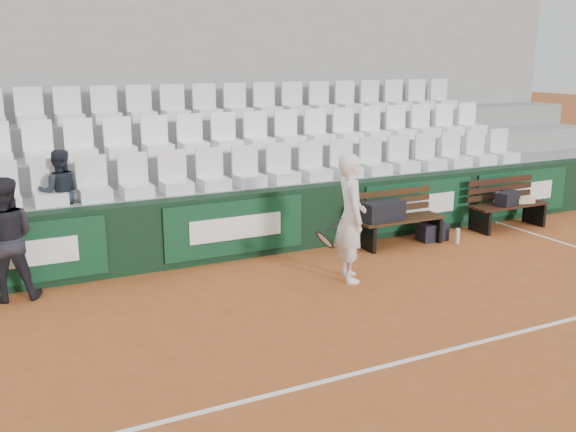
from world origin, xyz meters
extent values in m
plane|color=#A85326|center=(0.00, 0.00, 0.00)|extent=(80.00, 80.00, 0.00)
cube|color=white|center=(0.00, 0.00, 0.00)|extent=(18.00, 0.06, 0.01)
cube|color=black|center=(0.00, 4.00, 0.50)|extent=(18.00, 0.30, 1.00)
cube|color=#0C381E|center=(-3.20, 3.83, 0.52)|extent=(2.20, 0.04, 0.82)
cube|color=#0C381E|center=(-0.20, 3.83, 0.52)|extent=(2.20, 0.04, 0.82)
cube|color=#0C381E|center=(3.20, 3.83, 0.52)|extent=(2.20, 0.04, 0.82)
cube|color=#0C381E|center=(5.60, 3.83, 0.52)|extent=(2.20, 0.04, 0.82)
cube|color=gray|center=(0.00, 4.62, 0.50)|extent=(18.00, 0.95, 1.00)
cube|color=gray|center=(0.00, 5.58, 0.72)|extent=(18.00, 0.95, 1.45)
cube|color=gray|center=(0.00, 6.53, 0.95)|extent=(18.00, 0.95, 1.90)
cube|color=gray|center=(0.00, 7.15, 2.20)|extent=(18.00, 0.30, 4.40)
cube|color=white|center=(0.00, 4.45, 1.31)|extent=(11.90, 0.44, 0.63)
cube|color=white|center=(0.00, 5.40, 1.77)|extent=(11.90, 0.44, 0.63)
cube|color=silver|center=(0.00, 6.35, 2.21)|extent=(11.90, 0.44, 0.63)
cube|color=#372110|center=(2.52, 3.43, 0.23)|extent=(1.50, 0.56, 0.45)
cube|color=black|center=(4.87, 3.42, 0.23)|extent=(1.50, 0.56, 0.45)
cube|color=black|center=(2.18, 3.44, 0.60)|extent=(0.75, 0.39, 0.31)
cube|color=black|center=(4.79, 3.38, 0.57)|extent=(0.55, 0.38, 0.23)
cube|color=#D0C486|center=(5.18, 3.38, 0.49)|extent=(0.36, 0.30, 0.09)
cube|color=black|center=(3.17, 3.40, 0.15)|extent=(0.49, 0.31, 0.29)
cylinder|color=silver|center=(1.62, 3.37, 0.12)|extent=(0.07, 0.07, 0.24)
cylinder|color=silver|center=(3.43, 3.07, 0.13)|extent=(0.07, 0.07, 0.25)
imported|color=white|center=(0.90, 2.37, 0.88)|extent=(0.60, 0.74, 1.76)
torus|color=black|center=(0.50, 2.37, 0.62)|extent=(0.19, 0.30, 0.26)
cylinder|color=black|center=(0.63, 2.37, 0.81)|extent=(0.26, 0.03, 0.20)
imported|color=black|center=(-3.36, 3.65, 0.79)|extent=(0.83, 0.68, 1.58)
imported|color=black|center=(-2.56, 4.50, 1.60)|extent=(0.66, 0.55, 1.21)
camera|label=1|loc=(-3.60, -4.81, 3.02)|focal=40.00mm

